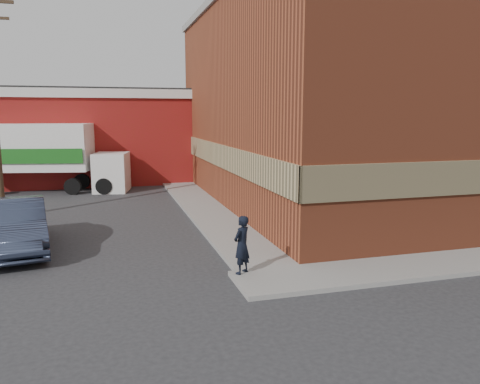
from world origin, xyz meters
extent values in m
plane|color=#28282B|center=(0.00, 0.00, 0.00)|extent=(90.00, 90.00, 0.00)
cube|color=brown|center=(8.50, 9.00, 4.50)|extent=(14.00, 18.00, 9.00)
cube|color=tan|center=(1.46, 9.00, 2.30)|extent=(0.08, 18.16, 1.00)
cube|color=gray|center=(8.50, 9.00, 9.18)|extent=(14.25, 18.25, 0.36)
cube|color=gray|center=(0.60, 9.00, 0.06)|extent=(1.80, 18.00, 0.12)
cube|color=maroon|center=(-6.00, 20.00, 2.50)|extent=(16.00, 8.00, 5.00)
cube|color=silver|center=(-6.00, 20.00, 5.25)|extent=(16.30, 8.30, 0.50)
cube|color=black|center=(-6.00, 20.00, 5.55)|extent=(16.00, 8.00, 0.10)
imported|color=black|center=(-0.20, -0.25, 0.87)|extent=(0.65, 0.62, 1.50)
imported|color=#303850|center=(-6.12, 3.95, 0.78)|extent=(2.37, 4.93, 1.56)
cube|color=white|center=(-6.98, 15.47, 2.40)|extent=(5.99, 3.36, 2.45)
cube|color=#1A621A|center=(-7.21, 14.35, 2.02)|extent=(5.35, 1.13, 0.75)
cube|color=white|center=(-3.39, 14.72, 1.04)|extent=(2.08, 2.37, 2.07)
cylinder|color=black|center=(-8.82, 16.81, 0.42)|extent=(0.89, 0.45, 0.85)
cylinder|color=black|center=(-5.15, 14.12, 0.42)|extent=(0.89, 0.45, 0.85)
cylinder|color=black|center=(-4.76, 15.96, 0.42)|extent=(0.89, 0.45, 0.85)
cylinder|color=black|center=(-3.58, 13.80, 0.42)|extent=(0.89, 0.45, 0.85)
cylinder|color=black|center=(-3.20, 15.64, 0.42)|extent=(0.89, 0.45, 0.85)
camera|label=1|loc=(-3.39, -11.23, 4.14)|focal=35.00mm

